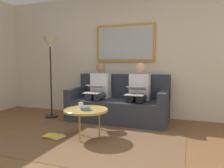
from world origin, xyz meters
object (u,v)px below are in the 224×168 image
magazine_stack (54,136)px  standing_lamp (50,51)px  bowl (85,109)px  cup (81,105)px  coffee_table (86,110)px  couch (119,104)px  laptop_white (94,89)px  person_right (99,89)px  laptop_silver (136,91)px  person_left (139,91)px  framed_mirror (125,43)px

magazine_stack → standing_lamp: 1.94m
bowl → cup: bearing=-39.1°
coffee_table → bowl: (-0.01, 0.04, 0.04)m
couch → laptop_white: couch is taller
person_right → bowl: bearing=104.1°
coffee_table → laptop_silver: laptop_silver is taller
laptop_silver → magazine_stack: 1.58m
laptop_silver → person_right: 0.85m
cup → standing_lamp: (1.16, -0.89, 0.90)m
person_left → bowl: bearing=66.6°
laptop_silver → framed_mirror: bearing=-59.7°
cup → person_right: (0.17, -1.09, 0.13)m
laptop_silver → standing_lamp: standing_lamp is taller
coffee_table → laptop_white: laptop_white is taller
cup → coffee_table: bearing=152.2°
bowl → laptop_silver: 1.10m
laptop_silver → person_right: person_right is taller
couch → laptop_silver: couch is taller
person_right → standing_lamp: bearing=11.3°
couch → person_left: (-0.41, 0.07, 0.30)m
laptop_silver → person_right: (0.82, -0.24, -0.02)m
coffee_table → person_right: size_ratio=0.58×
laptop_white → laptop_silver: bearing=179.9°
framed_mirror → cup: 1.90m
magazine_stack → coffee_table: bearing=-160.2°
laptop_white → magazine_stack: bearing=80.9°
cup → bowl: bearing=140.9°
couch → standing_lamp: 1.78m
coffee_table → bowl: size_ratio=4.49×
couch → framed_mirror: size_ratio=1.49×
bowl → laptop_white: bearing=-72.6°
cup → laptop_white: size_ratio=0.25×
framed_mirror → bowl: (0.11, 1.65, -1.10)m
bowl → standing_lamp: 1.87m
laptop_white → magazine_stack: (0.17, 1.08, -0.61)m
couch → standing_lamp: (1.41, 0.27, 1.06)m
person_right → standing_lamp: size_ratio=0.69×
cup → laptop_white: laptop_white is taller
person_left → laptop_silver: 0.24m
couch → laptop_silver: bearing=142.9°
couch → person_left: size_ratio=1.68×
framed_mirror → person_left: 1.12m
coffee_table → laptop_white: 0.98m
bowl → person_left: bearing=-113.4°
couch → cup: couch is taller
laptop_white → magazine_stack: 1.25m
framed_mirror → cup: (0.24, 1.54, -1.08)m
laptop_white → standing_lamp: size_ratio=0.22×
bowl → laptop_white: laptop_white is taller
bowl → standing_lamp: size_ratio=0.09×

